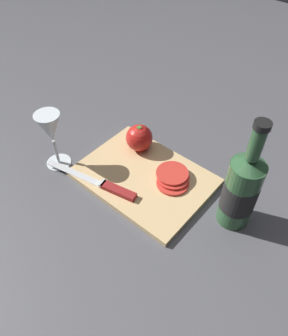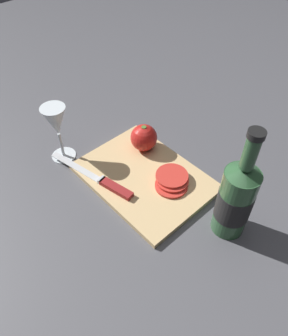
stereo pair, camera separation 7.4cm
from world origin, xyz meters
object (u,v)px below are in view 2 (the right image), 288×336
(whole_tomato, at_px, (144,138))
(knife, at_px, (108,184))
(wine_glass, at_px, (56,124))
(tomato_slice_stack_near, at_px, (172,181))
(wine_bottle, at_px, (235,199))

(whole_tomato, bearing_deg, knife, -75.30)
(wine_glass, bearing_deg, whole_tomato, 51.71)
(whole_tomato, height_order, knife, whole_tomato)
(whole_tomato, bearing_deg, wine_glass, -128.29)
(wine_glass, relative_size, whole_tomato, 2.18)
(wine_glass, relative_size, tomato_slice_stack_near, 1.65)
(whole_tomato, xyz_separation_m, tomato_slice_stack_near, (0.16, -0.04, -0.03))
(wine_bottle, height_order, tomato_slice_stack_near, wine_bottle)
(whole_tomato, distance_m, tomato_slice_stack_near, 0.17)
(wine_bottle, relative_size, tomato_slice_stack_near, 2.89)
(wine_glass, xyz_separation_m, whole_tomato, (0.15, 0.19, -0.07))
(whole_tomato, relative_size, tomato_slice_stack_near, 0.76)
(tomato_slice_stack_near, bearing_deg, wine_glass, -154.10)
(whole_tomato, xyz_separation_m, knife, (0.05, -0.17, -0.03))
(wine_glass, height_order, knife, wine_glass)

